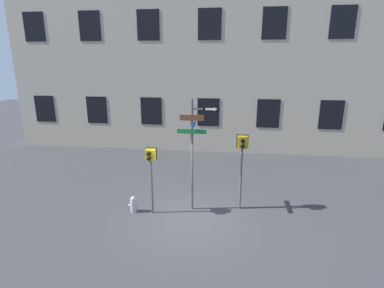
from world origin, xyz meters
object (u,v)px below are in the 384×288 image
object	(u,v)px
street_sign_pole	(194,145)
fire_hydrant	(133,204)
pedestrian_signal_left	(151,163)
pedestrian_signal_right	(242,151)

from	to	relation	value
street_sign_pole	fire_hydrant	world-z (taller)	street_sign_pole
street_sign_pole	pedestrian_signal_left	xyz separation A→B (m)	(-1.46, -0.46, -0.57)
pedestrian_signal_left	pedestrian_signal_right	size ratio (longest dim) A/B	0.86
pedestrian_signal_left	pedestrian_signal_right	bearing A→B (deg)	13.02
street_sign_pole	pedestrian_signal_right	xyz separation A→B (m)	(1.68, 0.26, -0.24)
street_sign_pole	fire_hydrant	distance (m)	3.12
street_sign_pole	fire_hydrant	size ratio (longest dim) A/B	6.85
pedestrian_signal_right	fire_hydrant	distance (m)	4.37
street_sign_pole	fire_hydrant	bearing A→B (deg)	-167.60
pedestrian_signal_left	pedestrian_signal_right	xyz separation A→B (m)	(3.14, 0.73, 0.32)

